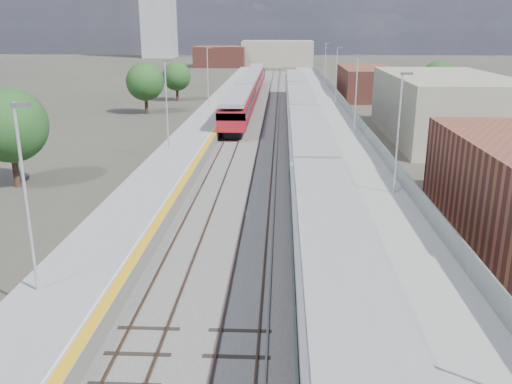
{
  "coord_description": "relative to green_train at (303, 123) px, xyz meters",
  "views": [
    {
      "loc": [
        -0.53,
        -11.12,
        11.14
      ],
      "look_at": [
        -1.92,
        17.88,
        2.2
      ],
      "focal_mm": 38.0,
      "sensor_mm": 36.0,
      "label": 1
    }
  ],
  "objects": [
    {
      "name": "tracks",
      "position": [
        -3.15,
        14.52,
        -2.29
      ],
      "size": [
        8.96,
        160.0,
        0.17
      ],
      "color": "#4C3323",
      "rests_on": "ground"
    },
    {
      "name": "platform_right",
      "position": [
        3.78,
        12.84,
        -1.86
      ],
      "size": [
        4.7,
        155.0,
        8.52
      ],
      "color": "slate",
      "rests_on": "ground"
    },
    {
      "name": "tree_a",
      "position": [
        -21.01,
        -14.18,
        2.09
      ],
      "size": [
        5.25,
        5.25,
        7.11
      ],
      "color": "#382619",
      "rests_on": "ground"
    },
    {
      "name": "ballast_bed",
      "position": [
        -3.75,
        12.85,
        -2.36
      ],
      "size": [
        10.5,
        155.0,
        0.06
      ],
      "primitive_type": "cube",
      "color": "#565451",
      "rests_on": "ground"
    },
    {
      "name": "tree_c",
      "position": [
        -18.17,
        32.72,
        1.31
      ],
      "size": [
        4.35,
        4.35,
        5.9
      ],
      "color": "#382619",
      "rests_on": "ground"
    },
    {
      "name": "green_train",
      "position": [
        0.0,
        0.0,
        0.0
      ],
      "size": [
        3.09,
        85.79,
        3.4
      ],
      "color": "black",
      "rests_on": "ground"
    },
    {
      "name": "red_train",
      "position": [
        -7.0,
        31.23,
        -0.21
      ],
      "size": [
        2.93,
        59.41,
        3.7
      ],
      "color": "black",
      "rests_on": "ground"
    },
    {
      "name": "tree_d",
      "position": [
        19.02,
        24.52,
        1.81
      ],
      "size": [
        4.93,
        4.93,
        6.67
      ],
      "color": "#382619",
      "rests_on": "ground"
    },
    {
      "name": "tree_b",
      "position": [
        -19.8,
        19.62,
        1.78
      ],
      "size": [
        4.89,
        4.89,
        6.63
      ],
      "color": "#382619",
      "rests_on": "ground"
    },
    {
      "name": "buildings",
      "position": [
        -19.62,
        98.95,
        8.31
      ],
      "size": [
        72.0,
        185.5,
        40.0
      ],
      "color": "brown",
      "rests_on": "ground"
    },
    {
      "name": "platform_left",
      "position": [
        -10.55,
        12.84,
        -1.87
      ],
      "size": [
        4.3,
        155.0,
        8.52
      ],
      "color": "slate",
      "rests_on": "ground"
    },
    {
      "name": "ground",
      "position": [
        -1.5,
        10.35,
        -2.39
      ],
      "size": [
        320.0,
        320.0,
        0.0
      ],
      "primitive_type": "plane",
      "color": "#47443A",
      "rests_on": "ground"
    }
  ]
}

